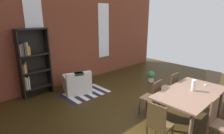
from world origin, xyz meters
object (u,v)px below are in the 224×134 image
at_px(dining_table, 191,95).
at_px(vase_on_table, 193,85).
at_px(dining_chair_head_right, 210,86).
at_px(dining_chair_far_left, 153,97).
at_px(dining_chair_near_left, 218,121).
at_px(potted_plant_by_shelf, 151,76).
at_px(dining_chair_head_left, 158,124).
at_px(bookshelf_tall, 32,62).
at_px(armchair_white, 77,84).
at_px(dining_chair_far_right, 170,87).

relative_size(dining_table, vase_on_table, 7.12).
height_order(vase_on_table, dining_chair_head_right, vase_on_table).
height_order(dining_chair_far_left, dining_chair_near_left, same).
distance_m(dining_chair_near_left, potted_plant_by_shelf, 3.56).
xyz_separation_m(dining_chair_head_right, potted_plant_by_shelf, (0.24, 2.17, -0.28)).
bearing_deg(dining_chair_near_left, dining_chair_head_right, 23.09).
relative_size(dining_chair_far_left, dining_chair_head_left, 1.00).
bearing_deg(dining_chair_head_left, vase_on_table, 0.19).
bearing_deg(dining_chair_head_left, bookshelf_tall, 100.88).
relative_size(dining_chair_far_left, armchair_white, 0.94).
height_order(dining_chair_head_left, potted_plant_by_shelf, dining_chair_head_left).
xyz_separation_m(dining_chair_far_right, bookshelf_tall, (-2.54, 3.26, 0.57)).
relative_size(vase_on_table, armchair_white, 0.27).
relative_size(dining_chair_far_right, dining_chair_head_left, 1.00).
distance_m(dining_chair_far_right, potted_plant_by_shelf, 1.84).
bearing_deg(dining_chair_head_left, dining_table, 0.21).
bearing_deg(dining_chair_far_right, dining_chair_far_left, 179.98).
relative_size(dining_table, dining_chair_head_left, 2.03).
relative_size(vase_on_table, dining_chair_head_left, 0.28).
bearing_deg(potted_plant_by_shelf, dining_chair_head_left, -143.26).
bearing_deg(dining_chair_far_right, bookshelf_tall, 127.93).
relative_size(dining_table, armchair_white, 1.91).
bearing_deg(dining_chair_head_right, dining_table, -179.92).
distance_m(dining_chair_far_right, bookshelf_tall, 4.17).
xyz_separation_m(vase_on_table, armchair_white, (-1.10, 3.30, -0.62)).
height_order(dining_chair_near_left, armchair_white, dining_chair_near_left).
bearing_deg(potted_plant_by_shelf, dining_table, -126.02).
distance_m(dining_table, potted_plant_by_shelf, 2.72).
distance_m(vase_on_table, dining_chair_far_right, 0.91).
xyz_separation_m(dining_table, dining_chair_head_left, (-1.34, -0.00, -0.17)).
bearing_deg(dining_chair_far_left, potted_plant_by_shelf, 35.29).
relative_size(dining_chair_far_right, armchair_white, 0.94).
relative_size(dining_chair_far_left, dining_chair_near_left, 1.00).
xyz_separation_m(dining_chair_far_right, potted_plant_by_shelf, (1.14, 1.42, -0.28)).
distance_m(dining_chair_far_left, potted_plant_by_shelf, 2.47).
height_order(dining_chair_far_right, dining_chair_far_left, same).
height_order(vase_on_table, armchair_white, vase_on_table).
height_order(vase_on_table, potted_plant_by_shelf, vase_on_table).
height_order(dining_chair_far_right, armchair_white, dining_chair_far_right).
bearing_deg(armchair_white, dining_chair_far_left, -77.27).
xyz_separation_m(dining_table, armchair_white, (-1.00, 3.30, -0.40)).
relative_size(dining_chair_head_right, bookshelf_tall, 0.45).
bearing_deg(armchair_white, bookshelf_tall, 147.37).
bearing_deg(dining_chair_near_left, dining_chair_far_right, 60.11).
height_order(dining_chair_far_left, armchair_white, dining_chair_far_left).
bearing_deg(dining_table, dining_chair_head_right, 0.08).
bearing_deg(dining_table, dining_chair_far_left, 119.52).
distance_m(dining_chair_near_left, bookshelf_tall, 5.08).
bearing_deg(dining_chair_head_left, dining_chair_head_right, 0.14).
bearing_deg(potted_plant_by_shelf, armchair_white, 156.28).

